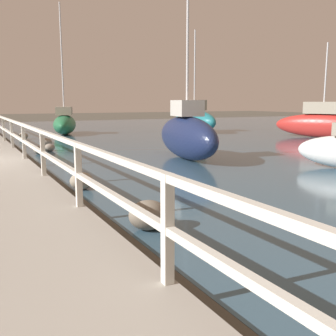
# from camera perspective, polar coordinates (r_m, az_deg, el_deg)

# --- Properties ---
(railing) EXTENTS (0.10, 32.50, 1.10)m
(railing) POSITION_cam_1_polar(r_m,az_deg,el_deg) (13.07, -20.25, 4.56)
(railing) COLOR silver
(railing) RESTS_ON dock_walkway
(boulder_near_dock) EXTENTS (0.64, 0.57, 0.48)m
(boulder_near_dock) POSITION_cam_1_polar(r_m,az_deg,el_deg) (6.33, -2.89, -6.83)
(boulder_near_dock) COLOR slate
(boulder_near_dock) RESTS_ON ground
(boulder_upstream) EXTENTS (0.54, 0.49, 0.41)m
(boulder_upstream) POSITION_cam_1_polar(r_m,az_deg,el_deg) (9.40, -12.44, -1.84)
(boulder_upstream) COLOR gray
(boulder_upstream) RESTS_ON ground
(boulder_water_edge) EXTENTS (0.50, 0.45, 0.37)m
(boulder_water_edge) POSITION_cam_1_polar(r_m,az_deg,el_deg) (22.99, -20.26, 4.38)
(boulder_water_edge) COLOR gray
(boulder_water_edge) RESTS_ON ground
(boulder_mid_strip) EXTENTS (0.53, 0.48, 0.40)m
(boulder_mid_strip) POSITION_cam_1_polar(r_m,az_deg,el_deg) (19.00, -17.28, 3.61)
(boulder_mid_strip) COLOR gray
(boulder_mid_strip) RESTS_ON ground
(boulder_far_strip) EXTENTS (0.43, 0.39, 0.32)m
(boulder_far_strip) POSITION_cam_1_polar(r_m,az_deg,el_deg) (16.24, -18.20, 2.49)
(boulder_far_strip) COLOR slate
(boulder_far_strip) RESTS_ON ground
(boulder_downstream) EXTENTS (0.42, 0.38, 0.32)m
(boulder_downstream) POSITION_cam_1_polar(r_m,az_deg,el_deg) (17.10, -16.80, 2.88)
(boulder_downstream) COLOR gray
(boulder_downstream) RESTS_ON ground
(sailboat_teal) EXTENTS (1.60, 5.27, 6.73)m
(sailboat_teal) POSITION_cam_1_polar(r_m,az_deg,el_deg) (27.05, 3.82, 7.06)
(sailboat_teal) COLOR #1E707A
(sailboat_teal) RESTS_ON water_surface
(sailboat_red) EXTENTS (3.02, 5.57, 5.28)m
(sailboat_red) POSITION_cam_1_polar(r_m,az_deg,el_deg) (24.26, 21.54, 6.03)
(sailboat_red) COLOR red
(sailboat_red) RESTS_ON water_surface
(sailboat_navy) EXTENTS (1.94, 4.80, 8.36)m
(sailboat_navy) POSITION_cam_1_polar(r_m,az_deg,el_deg) (14.08, 2.75, 4.80)
(sailboat_navy) COLOR #192347
(sailboat_navy) RESTS_ON water_surface
(sailboat_green) EXTENTS (2.55, 4.55, 7.97)m
(sailboat_green) POSITION_cam_1_polar(r_m,az_deg,el_deg) (25.84, -14.78, 6.34)
(sailboat_green) COLOR #236B42
(sailboat_green) RESTS_ON water_surface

